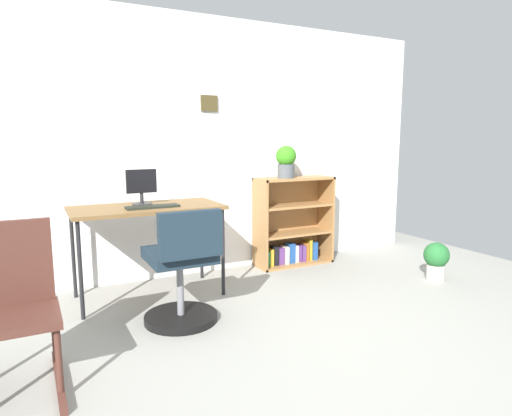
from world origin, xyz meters
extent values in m
plane|color=gray|center=(0.00, 0.00, 0.00)|extent=(6.24, 6.24, 0.00)
cube|color=silver|center=(0.00, 2.15, 1.20)|extent=(5.20, 0.10, 2.41)
cube|color=#3E341B|center=(0.16, 2.09, 1.62)|extent=(0.16, 0.02, 0.15)
cube|color=brown|center=(-0.57, 1.66, 0.74)|extent=(1.18, 0.59, 0.03)
cylinder|color=black|center=(-1.12, 1.41, 0.36)|extent=(0.03, 0.03, 0.73)
cylinder|color=black|center=(-0.01, 1.41, 0.36)|extent=(0.03, 0.03, 0.73)
cylinder|color=black|center=(-1.12, 1.91, 0.36)|extent=(0.03, 0.03, 0.73)
cylinder|color=black|center=(-0.01, 1.91, 0.36)|extent=(0.03, 0.03, 0.73)
cylinder|color=#262628|center=(-0.58, 1.75, 0.76)|extent=(0.16, 0.16, 0.01)
cylinder|color=#262628|center=(-0.58, 1.75, 0.81)|extent=(0.03, 0.03, 0.09)
cube|color=black|center=(-0.58, 1.74, 0.95)|extent=(0.24, 0.02, 0.19)
cube|color=black|center=(-0.55, 1.54, 0.77)|extent=(0.41, 0.12, 0.02)
cylinder|color=black|center=(-0.50, 1.05, 0.03)|extent=(0.52, 0.52, 0.05)
cylinder|color=slate|center=(-0.50, 1.05, 0.25)|extent=(0.05, 0.05, 0.40)
cube|color=#182631|center=(-0.50, 1.05, 0.49)|extent=(0.44, 0.44, 0.08)
cube|color=#182631|center=(-0.50, 0.80, 0.68)|extent=(0.42, 0.07, 0.31)
cube|color=#4A2820|center=(-1.34, 0.55, 0.02)|extent=(0.04, 0.64, 0.04)
cylinder|color=#4A2820|center=(-1.34, 0.39, 0.21)|extent=(0.03, 0.03, 0.34)
cylinder|color=#4A2820|center=(-1.34, 0.71, 0.21)|extent=(0.03, 0.03, 0.34)
cube|color=#4A2820|center=(-1.52, 0.55, 0.40)|extent=(0.42, 0.40, 0.04)
cube|color=#4A2820|center=(-1.52, 0.73, 0.65)|extent=(0.40, 0.04, 0.45)
cube|color=olive|center=(0.61, 1.92, 0.45)|extent=(0.02, 0.30, 0.90)
cube|color=olive|center=(1.40, 1.92, 0.45)|extent=(0.02, 0.30, 0.90)
cube|color=olive|center=(1.00, 1.92, 0.89)|extent=(0.81, 0.30, 0.02)
cube|color=olive|center=(1.00, 1.92, 0.01)|extent=(0.81, 0.30, 0.02)
cube|color=olive|center=(1.00, 2.06, 0.45)|extent=(0.81, 0.02, 0.90)
cube|color=olive|center=(1.00, 1.92, 0.32)|extent=(0.76, 0.28, 0.02)
cube|color=olive|center=(1.00, 1.92, 0.61)|extent=(0.76, 0.28, 0.02)
cube|color=#237238|center=(0.66, 1.91, 0.10)|extent=(0.06, 0.12, 0.16)
cube|color=#B79323|center=(0.71, 1.91, 0.11)|extent=(0.04, 0.11, 0.17)
cube|color=black|center=(0.76, 1.91, 0.12)|extent=(0.04, 0.11, 0.19)
cube|color=#593372|center=(0.83, 1.91, 0.11)|extent=(0.06, 0.11, 0.17)
cube|color=beige|center=(0.89, 1.91, 0.11)|extent=(0.04, 0.13, 0.18)
cube|color=#1E478C|center=(0.95, 1.91, 0.13)|extent=(0.07, 0.11, 0.20)
cube|color=beige|center=(1.01, 1.91, 0.11)|extent=(0.04, 0.11, 0.17)
cube|color=#593372|center=(1.05, 1.91, 0.11)|extent=(0.03, 0.10, 0.17)
cube|color=#593372|center=(1.09, 1.91, 0.11)|extent=(0.04, 0.13, 0.17)
cube|color=#99591E|center=(1.14, 1.91, 0.12)|extent=(0.04, 0.11, 0.19)
cube|color=#B79323|center=(1.18, 1.91, 0.13)|extent=(0.03, 0.10, 0.22)
cube|color=#1E478C|center=(1.23, 1.91, 0.12)|extent=(0.05, 0.13, 0.19)
cylinder|color=#474C51|center=(0.89, 1.90, 0.97)|extent=(0.17, 0.17, 0.14)
sphere|color=#33811A|center=(0.89, 1.90, 1.12)|extent=(0.20, 0.20, 0.20)
cylinder|color=#B7B2A8|center=(1.87, 0.86, 0.07)|extent=(0.16, 0.16, 0.15)
sphere|color=#21602B|center=(1.87, 0.86, 0.24)|extent=(0.23, 0.23, 0.23)
camera|label=1|loc=(-1.42, -1.87, 1.30)|focal=31.14mm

